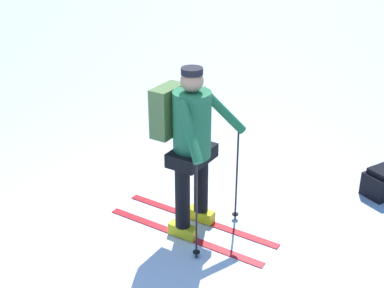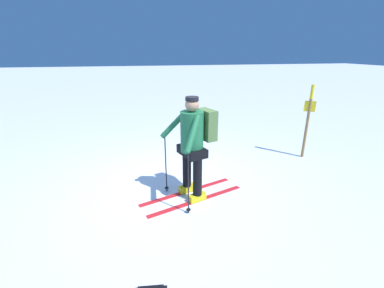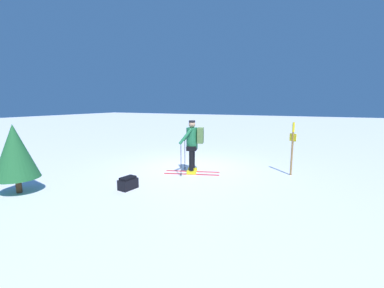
# 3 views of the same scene
# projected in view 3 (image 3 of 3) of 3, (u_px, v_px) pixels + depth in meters

# --- Properties ---
(ground_plane) EXTENTS (80.00, 80.00, 0.00)m
(ground_plane) POSITION_uv_depth(u_px,v_px,m) (191.00, 168.00, 9.13)
(ground_plane) COLOR white
(skier) EXTENTS (1.05, 1.86, 1.74)m
(skier) POSITION_uv_depth(u_px,v_px,m) (193.00, 142.00, 8.35)
(skier) COLOR red
(skier) RESTS_ON ground_plane
(dropped_backpack) EXTENTS (0.53, 0.36, 0.34)m
(dropped_backpack) POSITION_uv_depth(u_px,v_px,m) (128.00, 183.00, 6.91)
(dropped_backpack) COLOR black
(dropped_backpack) RESTS_ON ground_plane
(trail_marker) EXTENTS (0.15, 0.21, 1.70)m
(trail_marker) POSITION_uv_depth(u_px,v_px,m) (293.00, 144.00, 8.11)
(trail_marker) COLOR olive
(trail_marker) RESTS_ON ground_plane
(pine_tree) EXTENTS (1.07, 1.07, 1.79)m
(pine_tree) POSITION_uv_depth(u_px,v_px,m) (15.00, 152.00, 6.48)
(pine_tree) COLOR #4C331E
(pine_tree) RESTS_ON ground_plane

